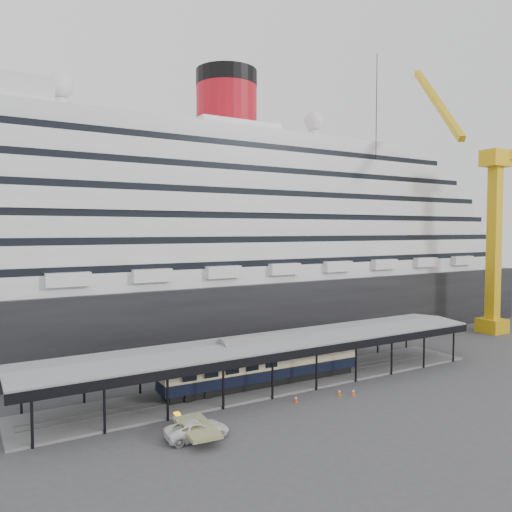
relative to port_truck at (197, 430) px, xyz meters
name	(u,v)px	position (x,y,z in m)	size (l,w,h in m)	color
ground	(300,397)	(13.75, 4.13, -0.76)	(200.00, 200.00, 0.00)	#3A3A3D
cruise_ship	(183,226)	(13.80, 36.13, 17.59)	(130.00, 30.00, 43.90)	black
platform_canopy	(274,364)	(13.75, 9.13, 1.60)	(56.00, 9.18, 5.30)	slate
crane_yellow	(488,217)	(60.82, 14.67, 19.20)	(23.83, 18.78, 47.60)	gold
port_truck	(197,430)	(0.00, 0.00, 0.00)	(2.52, 5.47, 1.52)	silver
pullman_carriage	(264,361)	(12.35, 9.13, 2.12)	(24.42, 3.79, 23.90)	black
traffic_cone_left	(296,399)	(12.39, 2.95, -0.40)	(0.48, 0.48, 0.72)	#E83D0C
traffic_cone_mid	(339,392)	(17.61, 2.29, -0.40)	(0.49, 0.49, 0.73)	#E1580C
traffic_cone_right	(353,392)	(18.94, 1.58, -0.38)	(0.43, 0.43, 0.76)	#EE530D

